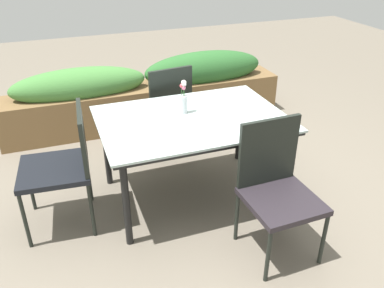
{
  "coord_description": "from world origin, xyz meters",
  "views": [
    {
      "loc": [
        -1.05,
        -2.67,
        2.03
      ],
      "look_at": [
        -0.07,
        -0.02,
        0.49
      ],
      "focal_mm": 37.52,
      "sensor_mm": 36.0,
      "label": 1
    }
  ],
  "objects_px": {
    "dining_table": "(192,125)",
    "flower_vase": "(184,99)",
    "chair_far_side": "(166,105)",
    "chair_end_left": "(64,161)",
    "planter_box": "(147,93)",
    "chair_near_right": "(276,184)"
  },
  "relations": [
    {
      "from": "dining_table",
      "to": "flower_vase",
      "type": "relative_size",
      "value": 5.3
    },
    {
      "from": "flower_vase",
      "to": "planter_box",
      "type": "bearing_deg",
      "value": 88.42
    },
    {
      "from": "dining_table",
      "to": "planter_box",
      "type": "relative_size",
      "value": 0.46
    },
    {
      "from": "chair_near_right",
      "to": "flower_vase",
      "type": "relative_size",
      "value": 3.44
    },
    {
      "from": "planter_box",
      "to": "chair_end_left",
      "type": "bearing_deg",
      "value": -123.19
    },
    {
      "from": "chair_near_right",
      "to": "chair_far_side",
      "type": "xyz_separation_m",
      "value": [
        -0.31,
        1.53,
        0.01
      ]
    },
    {
      "from": "dining_table",
      "to": "chair_far_side",
      "type": "height_order",
      "value": "chair_far_side"
    },
    {
      "from": "planter_box",
      "to": "chair_far_side",
      "type": "bearing_deg",
      "value": -89.66
    },
    {
      "from": "chair_far_side",
      "to": "chair_near_right",
      "type": "bearing_deg",
      "value": -86.31
    },
    {
      "from": "chair_near_right",
      "to": "dining_table",
      "type": "bearing_deg",
      "value": -68.74
    },
    {
      "from": "chair_near_right",
      "to": "flower_vase",
      "type": "distance_m",
      "value": 0.99
    },
    {
      "from": "dining_table",
      "to": "flower_vase",
      "type": "height_order",
      "value": "flower_vase"
    },
    {
      "from": "flower_vase",
      "to": "planter_box",
      "type": "relative_size",
      "value": 0.09
    },
    {
      "from": "chair_far_side",
      "to": "chair_end_left",
      "type": "relative_size",
      "value": 1.0
    },
    {
      "from": "chair_far_side",
      "to": "flower_vase",
      "type": "height_order",
      "value": "flower_vase"
    },
    {
      "from": "chair_end_left",
      "to": "flower_vase",
      "type": "xyz_separation_m",
      "value": [
        0.96,
        0.12,
        0.31
      ]
    },
    {
      "from": "dining_table",
      "to": "planter_box",
      "type": "bearing_deg",
      "value": 89.65
    },
    {
      "from": "chair_far_side",
      "to": "flower_vase",
      "type": "distance_m",
      "value": 0.73
    },
    {
      "from": "chair_end_left",
      "to": "planter_box",
      "type": "height_order",
      "value": "chair_end_left"
    },
    {
      "from": "chair_near_right",
      "to": "planter_box",
      "type": "relative_size",
      "value": 0.3
    },
    {
      "from": "dining_table",
      "to": "planter_box",
      "type": "distance_m",
      "value": 1.54
    },
    {
      "from": "chair_far_side",
      "to": "chair_end_left",
      "type": "distance_m",
      "value": 1.26
    }
  ]
}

